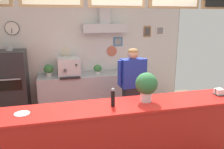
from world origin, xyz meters
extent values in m
cube|color=gray|center=(0.00, 2.64, 1.45)|extent=(4.80, 0.12, 2.89)
cube|color=silver|center=(0.00, 2.58, 1.45)|extent=(4.76, 0.01, 2.85)
cylinder|color=black|center=(-1.72, 2.56, 1.99)|extent=(0.31, 0.02, 0.31)
cylinder|color=white|center=(-1.72, 2.55, 1.99)|extent=(0.28, 0.01, 0.28)
cube|color=black|center=(-1.73, 2.54, 1.94)|extent=(0.03, 0.01, 0.11)
cylinder|color=beige|center=(-0.59, 2.56, 1.42)|extent=(0.24, 0.02, 0.24)
cylinder|color=#C1664C|center=(0.56, 2.56, 1.41)|extent=(0.25, 0.02, 0.25)
cube|color=#997047|center=(1.49, 2.56, 1.88)|extent=(0.20, 0.02, 0.28)
cube|color=#484848|center=(1.49, 2.55, 1.88)|extent=(0.14, 0.01, 0.20)
cube|color=teal|center=(0.72, 2.56, 1.64)|extent=(0.23, 0.02, 0.22)
cube|color=gray|center=(0.72, 2.55, 1.64)|extent=(0.17, 0.01, 0.16)
cube|color=white|center=(1.85, 2.56, 1.89)|extent=(0.23, 0.02, 0.23)
cube|color=gray|center=(1.85, 2.55, 1.89)|extent=(0.17, 0.01, 0.17)
cube|color=silver|center=(0.34, 2.40, 1.98)|extent=(1.05, 0.36, 0.20)
cube|color=silver|center=(0.34, 2.46, 2.46)|extent=(0.24, 0.24, 0.76)
cube|color=red|center=(0.00, -0.23, 0.53)|extent=(3.88, 0.57, 1.06)
cube|color=red|center=(0.00, -0.23, 1.08)|extent=(3.95, 0.60, 0.03)
cube|color=#A3A5AD|center=(0.08, 2.24, 0.46)|extent=(2.67, 0.62, 0.92)
cube|color=gray|center=(0.08, 2.24, 0.17)|extent=(2.54, 0.57, 0.02)
cube|color=#232326|center=(-1.75, 2.11, 0.78)|extent=(0.60, 0.66, 1.56)
cube|color=black|center=(-1.75, 1.77, 0.90)|extent=(0.45, 0.02, 0.20)
cube|color=#A3A5AD|center=(-1.75, 1.75, 1.03)|extent=(0.42, 0.02, 0.02)
cylinder|color=#A3A5AD|center=(-1.75, 2.11, 1.61)|extent=(0.14, 0.14, 0.10)
cube|color=#232328|center=(0.58, 1.05, 0.46)|extent=(0.36, 0.24, 0.91)
cube|color=#1E339E|center=(0.58, 1.05, 1.19)|extent=(0.48, 0.27, 0.55)
cylinder|color=#1E339E|center=(0.85, 1.08, 1.22)|extent=(0.08, 0.08, 0.47)
cylinder|color=#1E339E|center=(0.31, 1.02, 1.22)|extent=(0.08, 0.08, 0.47)
sphere|color=tan|center=(0.58, 1.05, 1.56)|extent=(0.21, 0.21, 0.21)
ellipsoid|color=olive|center=(0.58, 1.05, 1.61)|extent=(0.20, 0.20, 0.12)
cube|color=silver|center=(-0.55, 2.22, 1.13)|extent=(0.49, 0.48, 0.42)
cylinder|color=#4C4C51|center=(-0.65, 1.96, 1.11)|extent=(0.06, 0.06, 0.06)
cube|color=black|center=(-0.55, 1.95, 0.94)|extent=(0.44, 0.10, 0.04)
sphere|color=black|center=(-0.40, 1.97, 1.22)|extent=(0.04, 0.04, 0.04)
cylinder|color=#9E563D|center=(1.14, 2.24, 0.95)|extent=(0.12, 0.12, 0.06)
ellipsoid|color=#387A3D|center=(1.14, 2.24, 1.04)|extent=(0.16, 0.16, 0.15)
cylinder|color=beige|center=(0.12, 2.22, 0.96)|extent=(0.12, 0.12, 0.07)
ellipsoid|color=#387A3D|center=(0.12, 2.22, 1.06)|extent=(0.19, 0.19, 0.18)
cylinder|color=beige|center=(-1.00, 2.28, 0.97)|extent=(0.14, 0.14, 0.09)
ellipsoid|color=#387A3D|center=(-1.00, 2.28, 1.09)|extent=(0.22, 0.22, 0.20)
cylinder|color=beige|center=(0.83, 2.22, 0.96)|extent=(0.10, 0.10, 0.07)
ellipsoid|color=#387A3D|center=(0.83, 2.22, 1.06)|extent=(0.20, 0.20, 0.18)
cylinder|color=black|center=(-0.15, -0.26, 1.20)|extent=(0.05, 0.05, 0.21)
sphere|color=gray|center=(-0.15, -0.26, 1.32)|extent=(0.05, 0.05, 0.05)
cube|color=#262628|center=(1.51, -0.21, 1.10)|extent=(0.13, 0.13, 0.01)
cylinder|color=#262628|center=(1.45, -0.21, 1.15)|extent=(0.01, 0.01, 0.11)
cylinder|color=#262628|center=(1.58, -0.21, 1.15)|extent=(0.01, 0.01, 0.11)
cube|color=white|center=(1.51, -0.21, 1.14)|extent=(0.11, 0.11, 0.09)
cylinder|color=white|center=(-1.27, -0.23, 1.10)|extent=(0.18, 0.18, 0.01)
cylinder|color=silver|center=(0.34, -0.19, 1.17)|extent=(0.16, 0.16, 0.15)
cylinder|color=gray|center=(0.34, -0.19, 1.12)|extent=(0.15, 0.15, 0.05)
ellipsoid|color=#2D6638|center=(0.34, -0.19, 1.35)|extent=(0.30, 0.30, 0.30)
camera|label=1|loc=(-0.85, -2.97, 2.22)|focal=36.63mm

